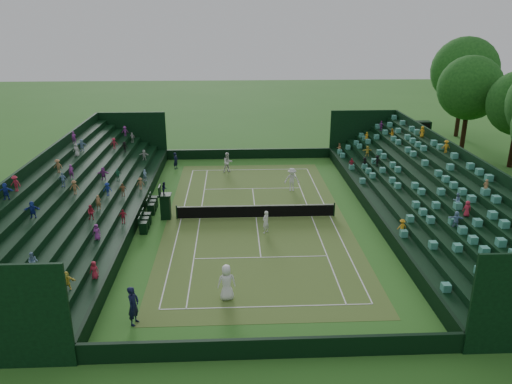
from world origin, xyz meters
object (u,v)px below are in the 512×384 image
Objects in this scene: player_near_west at (227,282)px; player_far_west at (228,162)px; player_far_east at (292,179)px; tennis_net at (256,211)px; player_near_east at (266,222)px; umpire_chair at (165,203)px.

player_far_west is at bearing -98.98° from player_near_west.
player_far_west is 0.97× the size of player_far_east.
tennis_net is at bearing -109.71° from player_near_west.
player_far_east is at bearing -65.92° from player_far_west.
player_far_east is (5.43, -5.46, 0.03)m from player_far_west.
tennis_net is 6.67m from player_far_east.
player_near_east is at bearing -116.48° from player_near_west.
player_near_west is at bearing -105.66° from player_far_east.
player_far_east reaches higher than player_near_east.
umpire_chair reaches higher than player_far_east.
player_near_east is 0.84× the size of player_far_west.
umpire_chair reaches higher than player_near_west.
umpire_chair reaches higher than player_far_west.
player_far_west is (-0.09, 22.26, -0.03)m from player_near_west.
tennis_net is at bearing -100.04° from player_far_west.
player_far_west is (4.47, 11.09, -0.24)m from umpire_chair.
player_far_east is at bearing 60.26° from tennis_net.
player_far_west reaches higher than player_near_east.
tennis_net is 7.22× the size of player_near_east.
player_far_west is (-2.67, 13.97, 0.15)m from player_near_east.
player_near_west is at bearing -110.56° from player_far_west.
player_near_east is at bearing -78.98° from tennis_net.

